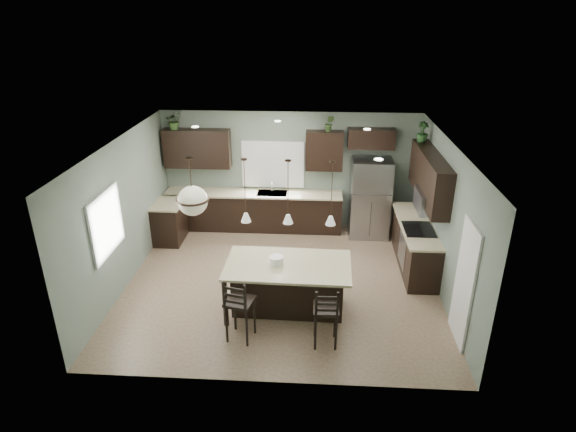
# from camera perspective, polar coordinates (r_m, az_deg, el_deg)

# --- Properties ---
(ground) EXTENTS (6.00, 6.00, 0.00)m
(ground) POSITION_cam_1_polar(r_m,az_deg,el_deg) (9.57, -0.75, -7.82)
(ground) COLOR #9E8466
(ground) RESTS_ON ground
(pantry_door) EXTENTS (0.04, 0.82, 2.04)m
(pantry_door) POSITION_cam_1_polar(r_m,az_deg,el_deg) (8.05, 20.17, -7.60)
(pantry_door) COLOR white
(pantry_door) RESTS_ON ground
(window_back) EXTENTS (1.35, 0.02, 1.00)m
(window_back) POSITION_cam_1_polar(r_m,az_deg,el_deg) (11.45, -1.80, 6.14)
(window_back) COLOR white
(window_back) RESTS_ON room_shell
(window_left) EXTENTS (0.02, 1.10, 1.00)m
(window_left) POSITION_cam_1_polar(r_m,az_deg,el_deg) (8.87, -20.81, -0.85)
(window_left) COLOR white
(window_left) RESTS_ON room_shell
(left_return_cabs) EXTENTS (0.60, 0.90, 0.90)m
(left_return_cabs) POSITION_cam_1_polar(r_m,az_deg,el_deg) (11.34, -13.86, -0.72)
(left_return_cabs) COLOR black
(left_return_cabs) RESTS_ON ground
(left_return_countertop) EXTENTS (0.66, 0.96, 0.04)m
(left_return_countertop) POSITION_cam_1_polar(r_m,az_deg,el_deg) (11.15, -14.00, 1.48)
(left_return_countertop) COLOR #B9B18C
(left_return_countertop) RESTS_ON left_return_cabs
(back_lower_cabs) EXTENTS (4.20, 0.60, 0.90)m
(back_lower_cabs) POSITION_cam_1_polar(r_m,az_deg,el_deg) (11.62, -4.06, 0.56)
(back_lower_cabs) COLOR black
(back_lower_cabs) RESTS_ON ground
(back_countertop) EXTENTS (4.20, 0.66, 0.04)m
(back_countertop) POSITION_cam_1_polar(r_m,az_deg,el_deg) (11.42, -4.14, 2.69)
(back_countertop) COLOR #B9B18C
(back_countertop) RESTS_ON back_lower_cabs
(sink_inset) EXTENTS (0.70, 0.45, 0.01)m
(sink_inset) POSITION_cam_1_polar(r_m,az_deg,el_deg) (11.37, -1.89, 2.72)
(sink_inset) COLOR gray
(sink_inset) RESTS_ON back_countertop
(faucet) EXTENTS (0.02, 0.02, 0.28)m
(faucet) POSITION_cam_1_polar(r_m,az_deg,el_deg) (11.29, -1.92, 3.35)
(faucet) COLOR silver
(faucet) RESTS_ON back_countertop
(back_upper_left) EXTENTS (1.55, 0.34, 0.90)m
(back_upper_left) POSITION_cam_1_polar(r_m,az_deg,el_deg) (11.48, -10.71, 7.87)
(back_upper_left) COLOR black
(back_upper_left) RESTS_ON room_shell
(back_upper_right) EXTENTS (0.85, 0.34, 0.90)m
(back_upper_right) POSITION_cam_1_polar(r_m,az_deg,el_deg) (11.14, 4.32, 7.73)
(back_upper_right) COLOR black
(back_upper_right) RESTS_ON room_shell
(fridge_header) EXTENTS (1.05, 0.34, 0.45)m
(fridge_header) POSITION_cam_1_polar(r_m,az_deg,el_deg) (11.13, 9.84, 9.03)
(fridge_header) COLOR black
(fridge_header) RESTS_ON room_shell
(right_lower_cabs) EXTENTS (0.60, 2.35, 0.90)m
(right_lower_cabs) POSITION_cam_1_polar(r_m,az_deg,el_deg) (10.31, 14.77, -3.37)
(right_lower_cabs) COLOR black
(right_lower_cabs) RESTS_ON ground
(right_countertop) EXTENTS (0.66, 2.35, 0.04)m
(right_countertop) POSITION_cam_1_polar(r_m,az_deg,el_deg) (10.11, 14.94, -0.99)
(right_countertop) COLOR #B9B18C
(right_countertop) RESTS_ON right_lower_cabs
(cooktop) EXTENTS (0.58, 0.75, 0.02)m
(cooktop) POSITION_cam_1_polar(r_m,az_deg,el_deg) (9.85, 15.23, -1.52)
(cooktop) COLOR black
(cooktop) RESTS_ON right_countertop
(wall_oven_front) EXTENTS (0.01, 0.72, 0.60)m
(wall_oven_front) POSITION_cam_1_polar(r_m,az_deg,el_deg) (10.01, 13.33, -4.06)
(wall_oven_front) COLOR gray
(wall_oven_front) RESTS_ON right_lower_cabs
(right_upper_cabs) EXTENTS (0.34, 2.35, 0.90)m
(right_upper_cabs) POSITION_cam_1_polar(r_m,az_deg,el_deg) (9.77, 16.43, 4.49)
(right_upper_cabs) COLOR black
(right_upper_cabs) RESTS_ON room_shell
(microwave) EXTENTS (0.40, 0.75, 0.40)m
(microwave) POSITION_cam_1_polar(r_m,az_deg,el_deg) (9.64, 16.20, 1.72)
(microwave) COLOR gray
(microwave) RESTS_ON right_upper_cabs
(refrigerator) EXTENTS (0.90, 0.74, 1.85)m
(refrigerator) POSITION_cam_1_polar(r_m,az_deg,el_deg) (11.26, 9.69, 2.11)
(refrigerator) COLOR gray
(refrigerator) RESTS_ON ground
(kitchen_island) EXTENTS (2.19, 1.28, 0.92)m
(kitchen_island) POSITION_cam_1_polar(r_m,az_deg,el_deg) (8.54, -0.00, -8.44)
(kitchen_island) COLOR black
(kitchen_island) RESTS_ON ground
(serving_dish) EXTENTS (0.24, 0.24, 0.14)m
(serving_dish) POSITION_cam_1_polar(r_m,az_deg,el_deg) (8.28, -1.38, -5.26)
(serving_dish) COLOR white
(serving_dish) RESTS_ON kitchen_island
(bar_stool_left) EXTENTS (0.51, 0.51, 1.15)m
(bar_stool_left) POSITION_cam_1_polar(r_m,az_deg,el_deg) (7.85, -5.70, -10.81)
(bar_stool_left) COLOR black
(bar_stool_left) RESTS_ON ground
(bar_stool_right) EXTENTS (0.41, 0.41, 1.08)m
(bar_stool_right) POSITION_cam_1_polar(r_m,az_deg,el_deg) (7.73, 4.50, -11.63)
(bar_stool_right) COLOR black
(bar_stool_right) RESTS_ON ground
(pendant_left) EXTENTS (0.17, 0.17, 1.10)m
(pendant_left) POSITION_cam_1_polar(r_m,az_deg,el_deg) (7.82, -5.12, 2.98)
(pendant_left) COLOR white
(pendant_left) RESTS_ON room_shell
(pendant_center) EXTENTS (0.17, 0.17, 1.10)m
(pendant_center) POSITION_cam_1_polar(r_m,az_deg,el_deg) (7.73, -0.00, 2.84)
(pendant_center) COLOR silver
(pendant_center) RESTS_ON room_shell
(pendant_right) EXTENTS (0.17, 0.17, 1.10)m
(pendant_right) POSITION_cam_1_polar(r_m,az_deg,el_deg) (7.71, 5.19, 2.66)
(pendant_right) COLOR white
(pendant_right) RESTS_ON room_shell
(chandelier) EXTENTS (0.54, 0.54, 1.00)m
(chandelier) POSITION_cam_1_polar(r_m,az_deg,el_deg) (8.00, -11.38, 3.44)
(chandelier) COLOR beige
(chandelier) RESTS_ON room_shell
(plant_back_left) EXTENTS (0.45, 0.42, 0.41)m
(plant_back_left) POSITION_cam_1_polar(r_m,az_deg,el_deg) (11.42, -13.35, 10.95)
(plant_back_left) COLOR #345324
(plant_back_left) RESTS_ON back_upper_left
(plant_back_right) EXTENTS (0.24, 0.21, 0.37)m
(plant_back_right) POSITION_cam_1_polar(r_m,az_deg,el_deg) (10.96, 4.94, 10.87)
(plant_back_right) COLOR #314C21
(plant_back_right) RESTS_ON back_upper_right
(plant_right_wall) EXTENTS (0.26, 0.26, 0.42)m
(plant_right_wall) POSITION_cam_1_polar(r_m,az_deg,el_deg) (10.44, 15.67, 9.56)
(plant_right_wall) COLOR #254E22
(plant_right_wall) RESTS_ON right_upper_cabs
(room_shell) EXTENTS (6.00, 6.00, 6.00)m
(room_shell) POSITION_cam_1_polar(r_m,az_deg,el_deg) (8.80, -0.81, 1.65)
(room_shell) COLOR slate
(room_shell) RESTS_ON ground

